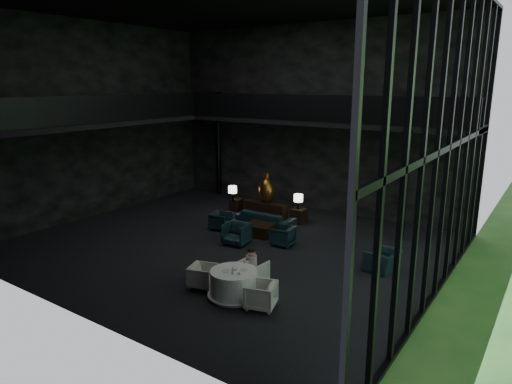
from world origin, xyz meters
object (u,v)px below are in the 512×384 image
Objects in this scene: window_armchair at (383,258)px; dining_chair_north at (253,271)px; console at (265,210)px; dining_chair_west at (203,276)px; dining_table at (234,286)px; coffee_table at (260,229)px; lounge_armchair_south at (236,232)px; side_table_right at (299,216)px; table_lamp_left at (233,190)px; side_table_left at (237,205)px; lounge_armchair_east at (283,235)px; bronze_urn at (266,190)px; lounge_armchair_west at (221,221)px; sofa at (266,215)px; dining_chair_east at (261,294)px; child at (251,259)px; table_lamp_right at (298,199)px.

window_armchair is 1.31× the size of dining_chair_north.
dining_chair_west is (2.30, -6.64, -0.00)m from console.
coffee_table is at bearing 116.18° from dining_table.
dining_chair_west is at bearing -36.91° from window_armchair.
lounge_armchair_south is at bearing -95.46° from coffee_table.
dining_chair_west is (0.70, -6.72, 0.02)m from side_table_right.
dining_chair_west is (3.90, -6.50, -0.67)m from table_lamp_left.
dining_table reaches higher than coffee_table.
lounge_armchair_south is at bearing -53.26° from side_table_left.
table_lamp_left is at bearing 122.10° from lounge_armchair_south.
table_lamp_left is 4.70m from lounge_armchair_east.
bronze_urn is 6.65m from dining_chair_north.
side_table_right is (3.20, 0.22, -0.68)m from table_lamp_left.
side_table_right is 0.42× the size of dining_table.
side_table_right is 2.18m from coffee_table.
console is at bearing 99.79° from lounge_armchair_south.
lounge_armchair_west is 5.00m from dining_chair_north.
side_table_right is at bearing -122.54° from sofa.
side_table_right is at bearing 77.69° from coffee_table.
side_table_left is 0.75× the size of dining_chair_east.
table_lamp_left is 7.50m from child.
console is 3.74× the size of side_table_left.
lounge_armchair_south is (-0.59, -3.35, -0.58)m from table_lamp_right.
side_table_right is 0.61× the size of coffee_table.
sofa is at bearing -55.67° from console.
window_armchair is at bearing -129.82° from dining_chair_north.
bronze_urn is 3.67m from lounge_armchair_south.
side_table_right is at bearing 2.64° from console.
window_armchair is 1.26× the size of dining_chair_east.
side_table_left is 0.90× the size of side_table_right.
child is at bearing -34.56° from window_armchair.
table_lamp_right is 0.89× the size of dining_chair_north.
window_armchair is at bearing 56.31° from dining_table.
bronze_urn is at bearing -59.36° from sofa.
table_lamp_right reaches higher than dining_table.
side_table_left is at bearing 119.78° from lounge_armchair_south.
child reaches higher than window_armchair.
bronze_urn is 7.60m from dining_table.
console is at bearing 179.60° from table_lamp_right.
window_armchair is at bearing -60.04° from dining_chair_west.
dining_table is 1.10m from dining_chair_west.
table_lamp_right is at bearing 73.06° from lounge_armchair_south.
dining_chair_west is at bearing -6.43° from lounge_armchair_east.
dining_chair_east is (3.29, -3.38, -0.10)m from lounge_armchair_south.
table_lamp_left reaches higher than coffee_table.
bronze_urn is 2.63m from lounge_armchair_west.
sofa is 1.81× the size of dining_table.
table_lamp_right reaches higher than console.
side_table_left is at bearing 177.33° from table_lamp_right.
dining_table is (2.26, -4.60, 0.11)m from coffee_table.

